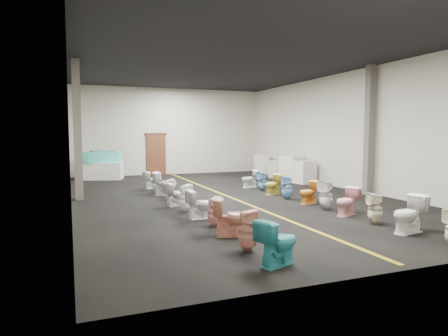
{
  "coord_description": "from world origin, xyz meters",
  "views": [
    {
      "loc": [
        -5.01,
        -12.66,
        2.15
      ],
      "look_at": [
        0.3,
        1.0,
        0.88
      ],
      "focal_mm": 32.0,
      "sensor_mm": 36.0,
      "label": 1
    }
  ],
  "objects": [
    {
      "name": "floor",
      "position": [
        0.0,
        0.0,
        0.0
      ],
      "size": [
        16.0,
        16.0,
        0.0
      ],
      "primitive_type": "plane",
      "color": "black",
      "rests_on": "ground"
    },
    {
      "name": "ceiling",
      "position": [
        0.0,
        0.0,
        4.5
      ],
      "size": [
        16.0,
        16.0,
        0.0
      ],
      "primitive_type": "plane",
      "rotation": [
        3.14,
        0.0,
        0.0
      ],
      "color": "black",
      "rests_on": "ground"
    },
    {
      "name": "wall_back",
      "position": [
        0.0,
        8.0,
        2.25
      ],
      "size": [
        10.0,
        0.0,
        10.0
      ],
      "primitive_type": "plane",
      "rotation": [
        1.57,
        0.0,
        0.0
      ],
      "color": "beige",
      "rests_on": "ground"
    },
    {
      "name": "wall_front",
      "position": [
        0.0,
        -8.0,
        2.25
      ],
      "size": [
        10.0,
        0.0,
        10.0
      ],
      "primitive_type": "plane",
      "rotation": [
        -1.57,
        0.0,
        0.0
      ],
      "color": "beige",
      "rests_on": "ground"
    },
    {
      "name": "wall_left",
      "position": [
        -5.0,
        0.0,
        2.25
      ],
      "size": [
        0.0,
        16.0,
        16.0
      ],
      "primitive_type": "plane",
      "rotation": [
        1.57,
        0.0,
        1.57
      ],
      "color": "beige",
      "rests_on": "ground"
    },
    {
      "name": "wall_right",
      "position": [
        5.0,
        0.0,
        2.25
      ],
      "size": [
        0.0,
        16.0,
        16.0
      ],
      "primitive_type": "plane",
      "rotation": [
        1.57,
        0.0,
        -1.57
      ],
      "color": "beige",
      "rests_on": "ground"
    },
    {
      "name": "aisle_stripe",
      "position": [
        0.0,
        0.0,
        0.0
      ],
      "size": [
        0.12,
        15.6,
        0.01
      ],
      "primitive_type": "cube",
      "color": "olive",
      "rests_on": "floor"
    },
    {
      "name": "back_door",
      "position": [
        -0.8,
        7.94,
        1.05
      ],
      "size": [
        1.0,
        0.1,
        2.1
      ],
      "primitive_type": "cube",
      "color": "#562D19",
      "rests_on": "floor"
    },
    {
      "name": "door_frame",
      "position": [
        -0.8,
        7.95,
        2.12
      ],
      "size": [
        1.15,
        0.08,
        0.1
      ],
      "primitive_type": "cube",
      "color": "#331C11",
      "rests_on": "back_door"
    },
    {
      "name": "column_left",
      "position": [
        -4.75,
        1.0,
        2.25
      ],
      "size": [
        0.25,
        0.25,
        4.5
      ],
      "primitive_type": "cube",
      "color": "#59544C",
      "rests_on": "floor"
    },
    {
      "name": "column_right",
      "position": [
        4.75,
        -1.5,
        2.25
      ],
      "size": [
        0.25,
        0.25,
        4.5
      ],
      "primitive_type": "cube",
      "color": "#59544C",
      "rests_on": "floor"
    },
    {
      "name": "display_table",
      "position": [
        -3.59,
        6.74,
        0.4
      ],
      "size": [
        1.98,
        1.38,
        0.8
      ],
      "primitive_type": "cube",
      "rotation": [
        0.0,
        0.0,
        -0.29
      ],
      "color": "white",
      "rests_on": "floor"
    },
    {
      "name": "bathtub",
      "position": [
        -3.59,
        6.74,
        1.07
      ],
      "size": [
        1.85,
        0.82,
        0.55
      ],
      "rotation": [
        0.0,
        0.0,
        0.13
      ],
      "color": "#43C3B3",
      "rests_on": "display_table"
    },
    {
      "name": "appliance_crate_a",
      "position": [
        4.4,
        2.02,
        0.48
      ],
      "size": [
        0.84,
        0.84,
        0.97
      ],
      "primitive_type": "cube",
      "rotation": [
        0.0,
        0.0,
        0.13
      ],
      "color": "silver",
      "rests_on": "floor"
    },
    {
      "name": "appliance_crate_b",
      "position": [
        4.4,
        3.05,
        0.56
      ],
      "size": [
        1.04,
        1.04,
        1.13
      ],
      "primitive_type": "cube",
      "rotation": [
        0.0,
        0.0,
        0.33
      ],
      "color": "silver",
      "rests_on": "floor"
    },
    {
      "name": "appliance_crate_c",
      "position": [
        4.4,
        4.56,
        0.4
      ],
      "size": [
        0.93,
        0.93,
        0.8
      ],
      "primitive_type": "cube",
      "rotation": [
        0.0,
        0.0,
        -0.4
      ],
      "color": "silver",
      "rests_on": "floor"
    },
    {
      "name": "appliance_crate_d",
      "position": [
        4.4,
        6.13,
        0.52
      ],
      "size": [
        0.91,
        0.91,
        1.03
      ],
      "primitive_type": "cube",
      "rotation": [
        0.0,
        0.0,
        -0.31
      ],
      "color": "white",
      "rests_on": "floor"
    },
    {
      "name": "toilet_left_0",
      "position": [
        -1.89,
        -7.04,
        0.39
      ],
      "size": [
        0.87,
        0.67,
        0.78
      ],
      "primitive_type": "imported",
      "rotation": [
        0.0,
        0.0,
        1.92
      ],
      "color": "teal",
      "rests_on": "floor"
    },
    {
      "name": "toilet_left_1",
      "position": [
        -2.03,
        -6.16,
        0.39
      ],
      "size": [
        0.42,
        0.42,
        0.78
      ],
      "primitive_type": "imported",
      "rotation": [
        0.0,
        0.0,
        1.36
      ],
      "color": "tan",
      "rests_on": "floor"
    },
    {
      "name": "toilet_left_2",
      "position": [
        -1.88,
        -5.09,
        0.41
      ],
      "size": [
        0.92,
        0.73,
        0.83
      ],
      "primitive_type": "imported",
      "rotation": [
        0.0,
        0.0,
        1.19
      ],
      "color": "#E79C83",
      "rests_on": "floor"
    },
    {
      "name": "toilet_left_3",
      "position": [
        -1.93,
        -4.11,
        0.35
      ],
      "size": [
        0.34,
        0.34,
        0.7
      ],
      "primitive_type": "imported",
      "rotation": [
        0.0,
        0.0,
        1.5
      ],
      "color": "pink",
      "rests_on": "floor"
    },
    {
      "name": "toilet_left_4",
      "position": [
        -1.95,
        -3.17,
        0.37
      ],
      "size": [
        0.74,
        0.45,
        0.74
      ],
      "primitive_type": "imported",
      "rotation": [
        0.0,
        0.0,
        1.62
      ],
      "color": "white",
      "rests_on": "floor"
    },
    {
      "name": "toilet_left_5",
      "position": [
        -2.07,
        -2.1,
        0.38
      ],
      "size": [
        0.38,
        0.38,
        0.76
      ],
      "primitive_type": "imported",
      "rotation": [
        0.0,
        0.0,
        1.68
      ],
      "color": "white",
      "rests_on": "floor"
    },
    {
      "name": "toilet_left_6",
      "position": [
        -2.11,
        -1.21,
        0.35
      ],
      "size": [
        0.79,
        0.64,
        0.71
      ],
      "primitive_type": "imported",
      "rotation": [
        0.0,
        0.0,
        1.98
      ],
      "color": "silver",
      "rests_on": "floor"
    },
    {
      "name": "toilet_left_7",
      "position": [
        -2.05,
        -0.13,
        0.34
      ],
      "size": [
        0.38,
        0.37,
        0.69
      ],
      "primitive_type": "imported",
      "rotation": [
        0.0,
        0.0,
        1.79
      ],
      "color": "white",
      "rests_on": "floor"
    },
    {
      "name": "toilet_left_8",
      "position": [
        -1.95,
        0.88,
        0.41
      ],
      "size": [
        0.93,
        0.74,
        0.83
      ],
      "primitive_type": "imported",
      "rotation": [
        0.0,
        0.0,
        1.17
      ],
      "color": "silver",
      "rests_on": "floor"
    },
    {
      "name": "toilet_left_9",
      "position": [
        -2.05,
        1.87,
        0.35
      ],
      "size": [
        0.41,
        0.41,
        0.71
      ],
      "primitive_type": "imported",
      "rotation": [
        0.0,
        0.0,
        1.23
      ],
      "color": "silver",
      "rests_on": "floor"
    },
    {
      "name": "toilet_left_10",
      "position": [
        -2.03,
        2.82,
        0.34
      ],
      "size": [
        0.75,
        0.6,
        0.67
      ],
      "primitive_type": "imported",
      "rotation": [
        0.0,
        0.0,
        1.96
      ],
      "color": "white",
      "rests_on": "floor"
    },
    {
      "name": "toilet_right_1",
      "position": [
        1.77,
        -6.21,
        0.42
      ],
      "size": [
        0.88,
        0.6,
        0.83
      ],
      "primitive_type": "imported",
      "rotation": [
        0.0,
        0.0,
        -1.4
      ],
      "color": "white",
      "rests_on": "floor"
    },
    {
      "name": "toilet_right_2",
      "position": [
        1.7,
        -5.28,
        0.38
      ],
      "size": [
        0.44,
        0.43,
        0.76
      ],
      "primitive_type": "imported",
      "rotation": [
        0.0,
        0.0,
        -1.88
      ],
      "color": "beige",
      "rests_on": "floor"
    },
    {
      "name": "toilet_right_3",
      "position": [
        1.74,
        -4.2,
        0.37
      ],
      "size": [
        0.83,
        0.64,
        0.75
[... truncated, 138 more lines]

